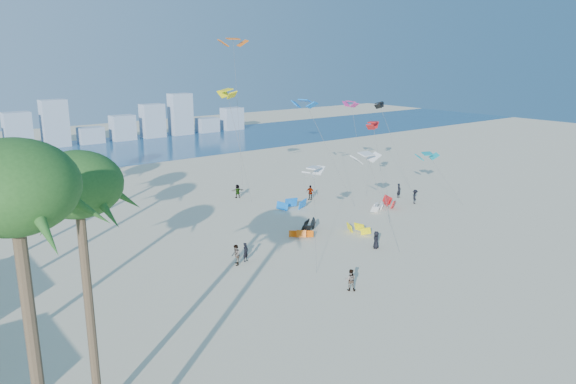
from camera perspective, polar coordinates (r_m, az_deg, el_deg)
ground at (r=36.98m, az=11.88°, el=-12.37°), size 220.00×220.00×0.00m
ocean at (r=97.84m, az=-22.06°, el=3.55°), size 220.00×220.00×0.00m
kitesurfer_near at (r=44.63m, az=-4.41°, el=-6.25°), size 0.67×0.57×1.57m
kitesurfer_mid at (r=39.55m, az=6.50°, el=-9.04°), size 0.98×0.98×1.60m
kitesurfers_far at (r=57.33m, az=3.28°, el=-1.54°), size 27.22×22.68×1.71m
grounded_kites at (r=56.43m, az=4.66°, el=-2.18°), size 16.66×12.85×1.10m
flying_kites at (r=59.62m, az=2.49°, el=9.16°), size 27.42×28.81×18.64m
distant_skyline at (r=106.68m, az=-24.34°, el=5.82°), size 85.00×3.00×8.40m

